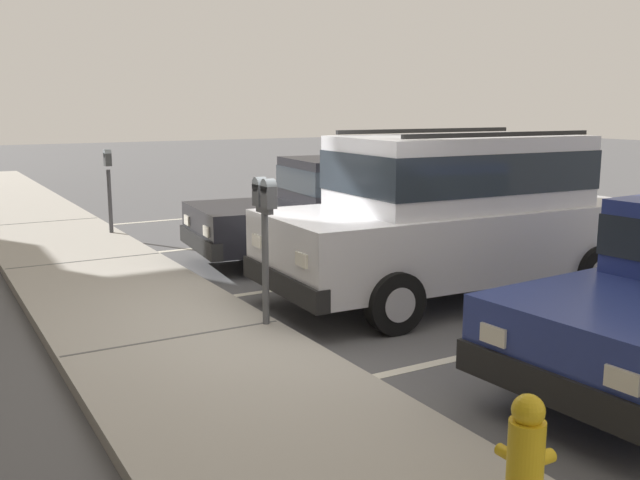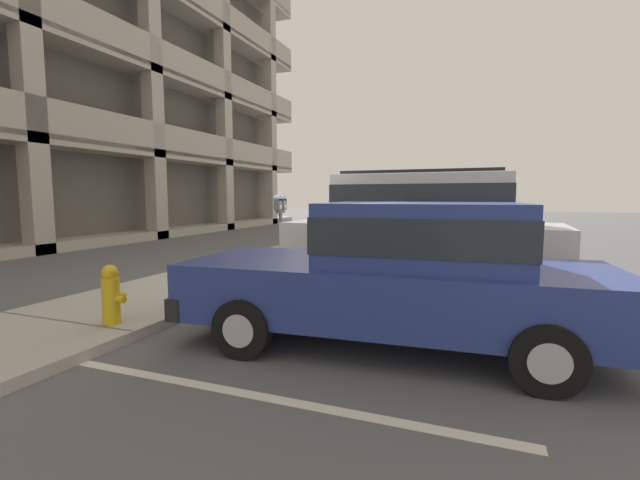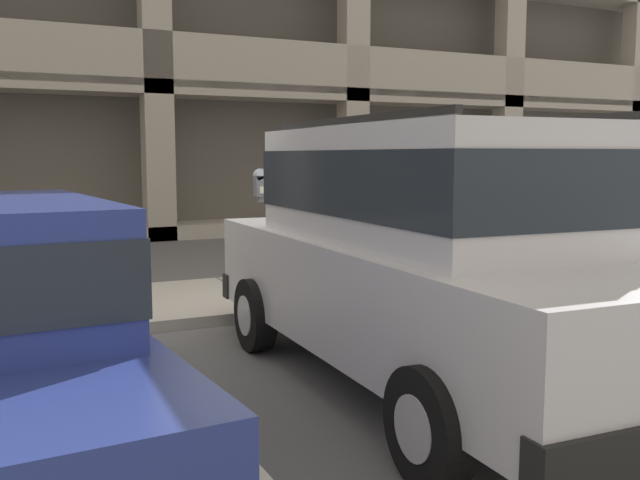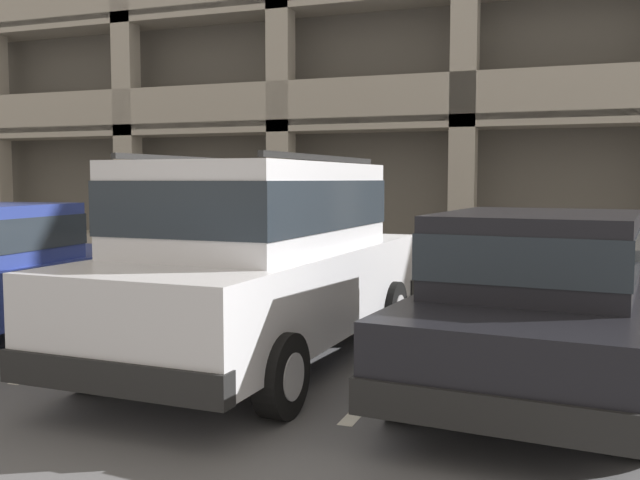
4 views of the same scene
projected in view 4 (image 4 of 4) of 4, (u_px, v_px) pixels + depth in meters
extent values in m
cube|color=#565659|center=(322.00, 322.00, 9.34)|extent=(80.00, 80.00, 0.10)
cube|color=#ADA89E|center=(352.00, 298.00, 10.54)|extent=(40.00, 2.20, 0.12)
cube|color=#606060|center=(124.00, 281.00, 11.91)|extent=(0.03, 2.16, 0.00)
cube|color=#606060|center=(352.00, 294.00, 10.54)|extent=(0.03, 2.16, 0.00)
cube|color=silver|center=(162.00, 330.00, 8.55)|extent=(0.12, 4.80, 0.01)
cube|color=silver|center=(415.00, 352.00, 7.49)|extent=(0.12, 4.80, 0.01)
cube|color=silver|center=(262.00, 289.00, 7.05)|extent=(2.01, 4.77, 0.80)
cube|color=silver|center=(259.00, 206.00, 6.93)|extent=(1.73, 2.97, 0.84)
cube|color=#232B33|center=(259.00, 204.00, 6.93)|extent=(1.75, 3.00, 0.46)
cube|color=black|center=(343.00, 285.00, 9.20)|extent=(1.88, 0.23, 0.24)
cube|color=black|center=(111.00, 376.00, 4.94)|extent=(1.88, 0.23, 0.24)
cube|color=silver|center=(387.00, 259.00, 9.00)|extent=(0.24, 0.04, 0.14)
cube|color=silver|center=(304.00, 255.00, 9.43)|extent=(0.24, 0.04, 0.14)
cylinder|color=black|center=(391.00, 310.00, 8.08)|extent=(0.22, 0.67, 0.66)
cylinder|color=#B2B2B7|center=(391.00, 310.00, 8.08)|extent=(0.23, 0.37, 0.36)
cylinder|color=black|center=(250.00, 300.00, 8.76)|extent=(0.22, 0.67, 0.66)
cylinder|color=#B2B2B7|center=(250.00, 300.00, 8.76)|extent=(0.23, 0.37, 0.36)
cylinder|color=black|center=(281.00, 375.00, 5.40)|extent=(0.22, 0.67, 0.66)
cylinder|color=#B2B2B7|center=(281.00, 375.00, 5.40)|extent=(0.23, 0.37, 0.36)
cylinder|color=black|center=(90.00, 354.00, 6.07)|extent=(0.22, 0.67, 0.66)
cylinder|color=#B2B2B7|center=(90.00, 354.00, 6.07)|extent=(0.23, 0.37, 0.36)
cube|color=black|center=(324.00, 158.00, 6.63)|extent=(0.15, 2.62, 0.05)
cube|color=black|center=(197.00, 160.00, 7.15)|extent=(0.15, 2.62, 0.05)
cube|color=black|center=(103.00, 278.00, 10.09)|extent=(1.74, 0.28, 0.24)
cube|color=silver|center=(137.00, 262.00, 9.97)|extent=(0.24, 0.05, 0.14)
cube|color=silver|center=(72.00, 260.00, 10.27)|extent=(0.24, 0.05, 0.14)
cylinder|color=black|center=(124.00, 298.00, 9.11)|extent=(0.20, 0.61, 0.60)
cylinder|color=#B2B2B7|center=(124.00, 298.00, 9.11)|extent=(0.20, 0.34, 0.33)
cylinder|color=black|center=(15.00, 292.00, 9.57)|extent=(0.20, 0.61, 0.60)
cylinder|color=#B2B2B7|center=(15.00, 292.00, 9.57)|extent=(0.20, 0.34, 0.33)
cube|color=black|center=(542.00, 319.00, 6.20)|extent=(2.12, 4.54, 0.60)
cube|color=black|center=(538.00, 251.00, 5.88)|extent=(1.68, 2.12, 0.64)
cube|color=#232B33|center=(538.00, 249.00, 5.88)|extent=(1.71, 2.14, 0.35)
cube|color=black|center=(570.00, 301.00, 8.16)|extent=(1.74, 0.33, 0.24)
cube|color=black|center=(486.00, 412.00, 4.28)|extent=(1.74, 0.33, 0.24)
cube|color=silver|center=(621.00, 283.00, 7.96)|extent=(0.24, 0.05, 0.14)
cube|color=silver|center=(524.00, 277.00, 8.41)|extent=(0.24, 0.05, 0.14)
cylinder|color=black|center=(481.00, 318.00, 7.81)|extent=(0.22, 0.61, 0.60)
cylinder|color=#B2B2B7|center=(481.00, 318.00, 7.81)|extent=(0.21, 0.35, 0.33)
cylinder|color=black|center=(399.00, 381.00, 5.36)|extent=(0.22, 0.61, 0.60)
cylinder|color=#B2B2B7|center=(399.00, 381.00, 5.36)|extent=(0.21, 0.35, 0.33)
cylinder|color=#595B60|center=(329.00, 262.00, 9.61)|extent=(0.07, 0.07, 1.15)
cube|color=#595B60|center=(329.00, 218.00, 9.56)|extent=(0.28, 0.06, 0.06)
cube|color=#515459|center=(322.00, 207.00, 9.58)|extent=(0.15, 0.11, 0.22)
cylinder|color=#8C99A3|center=(323.00, 199.00, 9.57)|extent=(0.15, 0.11, 0.15)
cube|color=#B7B293|center=(321.00, 210.00, 9.53)|extent=(0.08, 0.01, 0.08)
cube|color=#515459|center=(337.00, 207.00, 9.51)|extent=(0.15, 0.11, 0.22)
cylinder|color=#8C99A3|center=(337.00, 199.00, 9.50)|extent=(0.15, 0.11, 0.15)
cube|color=#B7B293|center=(335.00, 210.00, 9.46)|extent=(0.08, 0.01, 0.08)
cube|color=#5C5851|center=(493.00, 38.00, 21.13)|extent=(31.36, 8.80, 12.00)
cube|color=#A8A093|center=(487.00, 236.00, 21.06)|extent=(32.00, 10.00, 0.30)
cube|color=#A8A093|center=(489.00, 134.00, 20.81)|extent=(32.00, 10.00, 0.30)
cube|color=#A8A093|center=(463.00, 96.00, 16.18)|extent=(32.00, 0.20, 1.10)
cube|color=#A8A093|center=(491.00, 29.00, 20.56)|extent=(32.00, 10.00, 0.30)
cube|color=#A8A093|center=(125.00, 24.00, 19.25)|extent=(0.60, 0.50, 12.00)
cube|color=#A8A093|center=(280.00, 10.00, 17.69)|extent=(0.60, 0.50, 12.00)
cylinder|color=gold|center=(106.00, 269.00, 11.23)|extent=(0.20, 0.20, 0.55)
sphere|color=gold|center=(105.00, 248.00, 11.20)|extent=(0.18, 0.18, 0.18)
cylinder|color=gold|center=(100.00, 269.00, 11.09)|extent=(0.08, 0.10, 0.08)
cylinder|color=gold|center=(114.00, 268.00, 11.18)|extent=(0.10, 0.07, 0.07)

